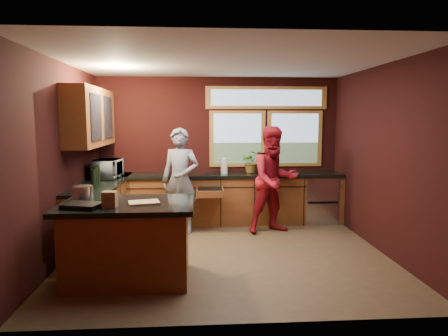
{
  "coord_description": "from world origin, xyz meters",
  "views": [
    {
      "loc": [
        -0.41,
        -5.54,
        1.92
      ],
      "look_at": [
        -0.01,
        0.4,
        1.19
      ],
      "focal_mm": 32.0,
      "sensor_mm": 36.0,
      "label": 1
    }
  ],
  "objects": [
    {
      "name": "black_tray",
      "position": [
        -1.69,
        -1.11,
        0.97
      ],
      "size": [
        0.46,
        0.38,
        0.05
      ],
      "primitive_type": "cube",
      "rotation": [
        0.0,
        0.0,
        -0.27
      ],
      "color": "black",
      "rests_on": "island"
    },
    {
      "name": "cutting_board",
      "position": [
        -1.04,
        -0.91,
        0.95
      ],
      "size": [
        0.4,
        0.32,
        0.02
      ],
      "primitive_type": "cube",
      "rotation": [
        0.0,
        0.0,
        0.23
      ],
      "color": "tan",
      "rests_on": "island"
    },
    {
      "name": "paper_towel",
      "position": [
        0.08,
        1.7,
        1.07
      ],
      "size": [
        0.12,
        0.12,
        0.28
      ],
      "primitive_type": "cylinder",
      "color": "white",
      "rests_on": "back_counter"
    },
    {
      "name": "potted_plant",
      "position": [
        0.6,
        1.75,
        1.13
      ],
      "size": [
        0.37,
        0.32,
        0.41
      ],
      "primitive_type": "imported",
      "color": "#999999",
      "rests_on": "back_counter"
    },
    {
      "name": "room_shell",
      "position": [
        -0.6,
        0.32,
        1.8
      ],
      "size": [
        4.52,
        4.02,
        2.71
      ],
      "color": "black",
      "rests_on": "ground"
    },
    {
      "name": "person_red",
      "position": [
        0.88,
        1.04,
        0.9
      ],
      "size": [
        1.04,
        0.91,
        1.8
      ],
      "primitive_type": "imported",
      "rotation": [
        0.0,
        0.0,
        0.3
      ],
      "color": "maroon",
      "rests_on": "floor"
    },
    {
      "name": "paper_bag",
      "position": [
        -1.39,
        -1.11,
        1.03
      ],
      "size": [
        0.16,
        0.13,
        0.18
      ],
      "primitive_type": "cube",
      "rotation": [
        0.0,
        0.0,
        -0.04
      ],
      "color": "brown",
      "rests_on": "island"
    },
    {
      "name": "island",
      "position": [
        -1.24,
        -0.86,
        0.48
      ],
      "size": [
        1.55,
        1.05,
        0.95
      ],
      "color": "brown",
      "rests_on": "floor"
    },
    {
      "name": "floor",
      "position": [
        0.0,
        0.0,
        0.0
      ],
      "size": [
        4.5,
        4.5,
        0.0
      ],
      "primitive_type": "plane",
      "color": "brown",
      "rests_on": "ground"
    },
    {
      "name": "microwave",
      "position": [
        -1.92,
        1.23,
        1.09
      ],
      "size": [
        0.44,
        0.61,
        0.32
      ],
      "primitive_type": "imported",
      "rotation": [
        0.0,
        0.0,
        1.48
      ],
      "color": "#999999",
      "rests_on": "left_counter"
    },
    {
      "name": "left_counter",
      "position": [
        -1.95,
        0.85,
        0.47
      ],
      "size": [
        0.64,
        2.3,
        0.93
      ],
      "color": "brown",
      "rests_on": "floor"
    },
    {
      "name": "stock_pot",
      "position": [
        -1.79,
        -0.71,
        1.03
      ],
      "size": [
        0.24,
        0.24,
        0.18
      ],
      "primitive_type": "cylinder",
      "color": "silver",
      "rests_on": "island"
    },
    {
      "name": "person_grey",
      "position": [
        -0.7,
        1.15,
        0.89
      ],
      "size": [
        0.75,
        0.6,
        1.78
      ],
      "primitive_type": "imported",
      "rotation": [
        0.0,
        0.0,
        -0.3
      ],
      "color": "slate",
      "rests_on": "floor"
    },
    {
      "name": "back_counter",
      "position": [
        0.2,
        1.7,
        0.46
      ],
      "size": [
        4.5,
        0.64,
        0.93
      ],
      "color": "brown",
      "rests_on": "floor"
    }
  ]
}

